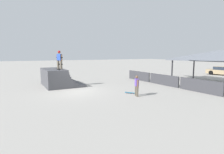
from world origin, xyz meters
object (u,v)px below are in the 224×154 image
Objects in this scene: skateboard_on_ground at (130,93)px; skateboard_on_deck at (58,69)px; skater_on_deck at (59,59)px; bystander_walking at (137,85)px; parked_car_tan at (222,71)px.

skateboard_on_deck is at bearing 1.63° from skateboard_on_ground.
bystander_walking is at bearing -1.95° from skater_on_deck.
skateboard_on_ground is at bearing -89.58° from parked_car_tan.
skater_on_deck is 2.37× the size of skateboard_on_ground.
skateboard_on_ground is at bearing 17.02° from bystander_walking.
parked_car_tan is (-3.22, 19.16, 0.54)m from skateboard_on_ground.
skateboard_on_deck reaches higher than bystander_walking.
bystander_walking is at bearing 137.88° from skateboard_on_ground.
skateboard_on_ground is (5.10, 4.27, -1.68)m from skateboard_on_deck.
skateboard_on_ground is at bearing 34.44° from skateboard_on_deck.
skater_on_deck reaches higher than skateboard_on_ground.
skater_on_deck is 2.06× the size of skateboard_on_deck.
skater_on_deck reaches higher than parked_car_tan.
bystander_walking reaches higher than skateboard_on_ground.
parked_car_tan is at bearing 79.93° from skateboard_on_deck.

